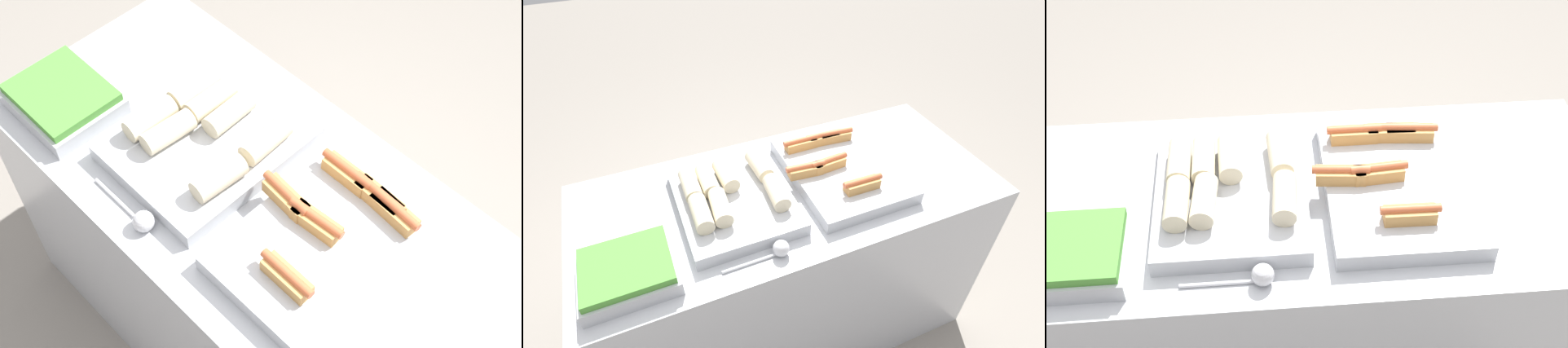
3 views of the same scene
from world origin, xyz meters
TOP-DOWN VIEW (x-y plane):
  - ground_plane at (0.00, 0.00)m, footprint 12.00×12.00m
  - counter at (0.00, 0.00)m, footprint 1.55×0.69m
  - tray_hotdogs at (0.21, 0.01)m, footprint 0.41×0.51m
  - tray_wraps at (-0.22, 0.00)m, footprint 0.38×0.47m
  - tray_side_front at (-0.59, -0.18)m, footprint 0.27×0.23m
  - serving_spoon_near at (-0.16, -0.27)m, footprint 0.22×0.05m

SIDE VIEW (x-z plane):
  - ground_plane at x=0.00m, z-range 0.00..0.00m
  - counter at x=0.00m, z-range 0.00..0.87m
  - serving_spoon_near at x=-0.16m, z-range 0.87..0.92m
  - tray_hotdogs at x=0.21m, z-range 0.86..0.95m
  - tray_side_front at x=-0.59m, z-range 0.87..0.95m
  - tray_wraps at x=-0.22m, z-range 0.86..0.97m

